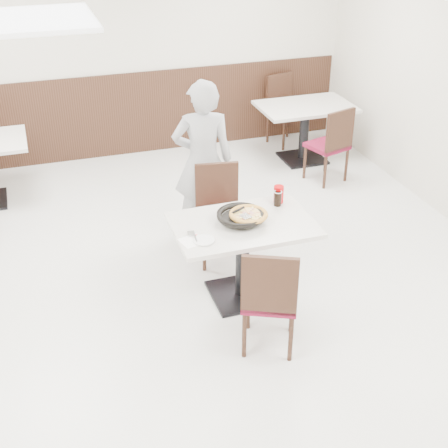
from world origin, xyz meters
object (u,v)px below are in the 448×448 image
object	(u,v)px
pizza	(249,216)
diner_person	(203,161)
bg_chair_right_far	(287,111)
main_table	(242,260)
cola_glass	(278,199)
bg_chair_right_near	(327,144)
red_cup	(279,194)
bg_table_right	(304,133)
pizza_pan	(241,218)
chair_near	(270,296)
chair_far	(220,217)
side_plate	(204,240)

from	to	relation	value
pizza	diner_person	distance (m)	1.18
diner_person	bg_chair_right_far	size ratio (longest dim) A/B	1.76
main_table	cola_glass	size ratio (longest dim) A/B	9.23
bg_chair_right_near	bg_chair_right_far	distance (m)	1.27
red_cup	bg_table_right	xyz separation A→B (m)	(1.37, 2.40, -0.45)
pizza_pan	pizza	world-z (taller)	pizza
main_table	cola_glass	world-z (taller)	cola_glass
pizza_pan	bg_chair_right_far	bearing A→B (deg)	60.62
cola_glass	bg_chair_right_near	bearing A→B (deg)	51.86
chair_near	chair_far	xyz separation A→B (m)	(0.02, 1.34, 0.00)
main_table	diner_person	bearing A→B (deg)	90.43
bg_chair_right_far	chair_near	bearing A→B (deg)	49.29
pizza	red_cup	bearing A→B (deg)	34.84
side_plate	cola_glass	world-z (taller)	cola_glass
diner_person	bg_table_right	world-z (taller)	diner_person
chair_near	bg_chair_right_far	xyz separation A→B (m)	(1.83, 3.95, 0.00)
main_table	pizza	world-z (taller)	pizza
bg_table_right	diner_person	bearing A→B (deg)	-140.61
chair_near	bg_chair_right_near	xyz separation A→B (m)	(1.82, 2.69, 0.00)
chair_near	diner_person	distance (m)	1.90
diner_person	bg_chair_right_far	world-z (taller)	diner_person
side_plate	cola_glass	distance (m)	0.90
bg_chair_right_far	bg_table_right	bearing A→B (deg)	73.74
red_cup	chair_near	bearing A→B (deg)	-115.32
bg_chair_right_near	bg_chair_right_far	size ratio (longest dim) A/B	1.00
pizza	bg_chair_right_near	world-z (taller)	bg_chair_right_near
side_plate	bg_table_right	distance (m)	3.62
pizza_pan	diner_person	bearing A→B (deg)	89.67
side_plate	bg_chair_right_near	distance (m)	3.11
pizza_pan	pizza	distance (m)	0.07
cola_glass	red_cup	bearing A→B (deg)	59.83
pizza	diner_person	bearing A→B (deg)	92.69
pizza_pan	side_plate	xyz separation A→B (m)	(-0.39, -0.21, -0.03)
main_table	red_cup	bearing A→B (deg)	31.40
bg_table_right	bg_chair_right_far	world-z (taller)	bg_chair_right_far
chair_near	red_cup	distance (m)	1.12
chair_near	main_table	bearing A→B (deg)	113.21
chair_far	cola_glass	size ratio (longest dim) A/B	7.31
main_table	cola_glass	bearing A→B (deg)	27.66
main_table	bg_chair_right_near	xyz separation A→B (m)	(1.80, 2.00, 0.10)
main_table	chair_far	bearing A→B (deg)	90.05
bg_table_right	red_cup	bearing A→B (deg)	-119.78
chair_far	bg_chair_right_near	size ratio (longest dim) A/B	1.00
cola_glass	bg_chair_right_near	xyz separation A→B (m)	(1.40, 1.79, -0.34)
pizza	bg_table_right	size ratio (longest dim) A/B	0.24
side_plate	bg_table_right	bearing A→B (deg)	52.21
main_table	diner_person	distance (m)	1.26
bg_table_right	bg_chair_right_far	bearing A→B (deg)	89.62
cola_glass	bg_table_right	size ratio (longest dim) A/B	0.11
diner_person	side_plate	bearing A→B (deg)	84.29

